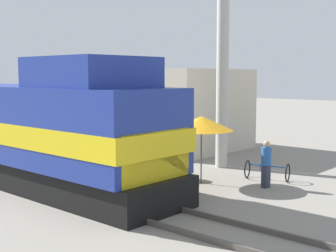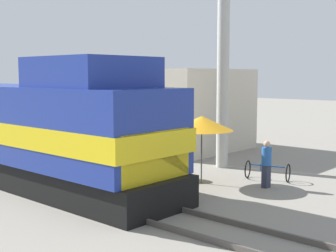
{
  "view_description": "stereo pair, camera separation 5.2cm",
  "coord_description": "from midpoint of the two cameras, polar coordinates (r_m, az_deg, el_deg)",
  "views": [
    {
      "loc": [
        -9.18,
        -11.68,
        3.87
      ],
      "look_at": [
        1.2,
        -2.43,
        2.35
      ],
      "focal_mm": 50.0,
      "sensor_mm": 36.0,
      "label": 1
    },
    {
      "loc": [
        -9.14,
        -11.71,
        3.87
      ],
      "look_at": [
        1.2,
        -2.43,
        2.35
      ],
      "focal_mm": 50.0,
      "sensor_mm": 36.0,
      "label": 2
    }
  ],
  "objects": [
    {
      "name": "shrub_cluster",
      "position": [
        17.39,
        1.54,
        -5.24
      ],
      "size": [
        0.82,
        0.82,
        0.82
      ],
      "primitive_type": "sphere",
      "color": "#388C38",
      "rests_on": "ground_plane"
    },
    {
      "name": "rail_far",
      "position": [
        15.77,
        -7.95,
        -7.75
      ],
      "size": [
        0.08,
        37.17,
        0.15
      ],
      "primitive_type": "cube",
      "color": "#4C4742",
      "rests_on": "ground_plane"
    },
    {
      "name": "rail_near",
      "position": [
        14.92,
        -12.2,
        -8.65
      ],
      "size": [
        0.08,
        37.17,
        0.15
      ],
      "primitive_type": "cube",
      "color": "#4C4742",
      "rests_on": "ground_plane"
    },
    {
      "name": "bicycle",
      "position": [
        17.72,
        11.89,
        -5.36
      ],
      "size": [
        1.06,
        1.68,
        0.68
      ],
      "rotation": [
        0.0,
        0.0,
        -2.88
      ],
      "color": "black",
      "rests_on": "ground_plane"
    },
    {
      "name": "utility_pole",
      "position": [
        19.59,
        6.59,
        7.35
      ],
      "size": [
        1.8,
        0.5,
        8.45
      ],
      "color": "#B2B2AD",
      "rests_on": "ground_plane"
    },
    {
      "name": "person_bystander",
      "position": [
        16.46,
        11.79,
        -4.36
      ],
      "size": [
        0.34,
        0.34,
        1.63
      ],
      "color": "#2D3347",
      "rests_on": "ground_plane"
    },
    {
      "name": "billboard_sign",
      "position": [
        22.55,
        -9.57,
        3.09
      ],
      "size": [
        1.62,
        0.12,
        3.57
      ],
      "color": "#595959",
      "rests_on": "ground_plane"
    },
    {
      "name": "ground_plane",
      "position": [
        15.35,
        -10.01,
        -8.46
      ],
      "size": [
        120.0,
        120.0,
        0.0
      ],
      "primitive_type": "plane",
      "color": "gray"
    },
    {
      "name": "locomotive",
      "position": [
        18.12,
        -17.62,
        -0.34
      ],
      "size": [
        3.18,
        15.36,
        4.41
      ],
      "color": "black",
      "rests_on": "ground_plane"
    },
    {
      "name": "vendor_umbrella",
      "position": [
        16.58,
        4.01,
        0.34
      ],
      "size": [
        2.25,
        2.25,
        2.42
      ],
      "color": "#4C4C4C",
      "rests_on": "ground_plane"
    },
    {
      "name": "building_block_distant",
      "position": [
        24.66,
        1.36,
        2.08
      ],
      "size": [
        5.85,
        5.78,
        4.16
      ],
      "primitive_type": "cube",
      "color": "beige",
      "rests_on": "ground_plane"
    }
  ]
}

